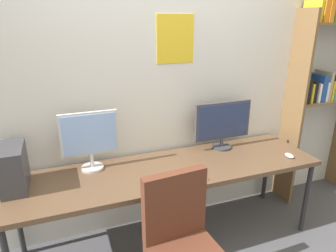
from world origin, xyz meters
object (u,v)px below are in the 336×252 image
pc_tower (13,168)px  desk (170,173)px  bookshelf (326,75)px  computer_mouse (289,156)px  monitor_right (223,123)px  monitor_left (90,138)px  keyboard_main (181,180)px

pc_tower → desk: bearing=-5.0°
desk → bookshelf: bearing=7.4°
pc_tower → computer_mouse: bearing=-7.2°
bookshelf → pc_tower: bookshelf is taller
bookshelf → monitor_right: bearing=-179.2°
bookshelf → monitor_left: 2.40m
monitor_left → monitor_right: monitor_left is taller
monitor_left → computer_mouse: monitor_left is taller
pc_tower → computer_mouse: pc_tower is taller
desk → computer_mouse: computer_mouse is taller
desk → keyboard_main: size_ratio=6.66×
keyboard_main → pc_tower: bearing=164.0°
computer_mouse → pc_tower: bearing=172.8°
bookshelf → monitor_right: size_ratio=3.90×
desk → monitor_left: 0.71m
bookshelf → pc_tower: 2.96m
monitor_left → monitor_right: bearing=0.0°
desk → pc_tower: 1.18m
computer_mouse → monitor_left: bearing=166.7°
bookshelf → monitor_left: size_ratio=4.47×
monitor_left → pc_tower: monitor_left is taller
monitor_left → computer_mouse: bearing=-13.3°
bookshelf → monitor_right: bookshelf is taller
bookshelf → computer_mouse: 1.01m
computer_mouse → desk: bearing=170.4°
monitor_left → computer_mouse: (1.66, -0.39, -0.26)m
monitor_left → keyboard_main: bearing=-36.4°
desk → monitor_left: (-0.60, 0.21, 0.32)m
desk → monitor_left: monitor_left is taller
monitor_left → keyboard_main: (0.60, -0.44, -0.26)m
monitor_left → pc_tower: size_ratio=1.42×
keyboard_main → computer_mouse: size_ratio=3.99×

